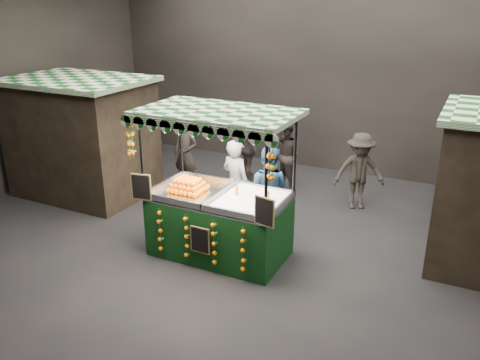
% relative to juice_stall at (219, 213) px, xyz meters
% --- Properties ---
extents(ground, '(12.00, 12.00, 0.00)m').
position_rel_juice_stall_xyz_m(ground, '(0.28, 0.25, -0.79)').
color(ground, black).
rests_on(ground, ground).
extents(market_hall, '(12.10, 10.10, 5.05)m').
position_rel_juice_stall_xyz_m(market_hall, '(0.28, 0.25, 2.59)').
color(market_hall, black).
rests_on(market_hall, ground).
extents(neighbour_stall_left, '(3.00, 2.20, 2.60)m').
position_rel_juice_stall_xyz_m(neighbour_stall_left, '(-4.12, 1.25, 0.52)').
color(neighbour_stall_left, black).
rests_on(neighbour_stall_left, ground).
extents(juice_stall, '(2.63, 1.55, 2.55)m').
position_rel_juice_stall_xyz_m(juice_stall, '(0.00, 0.00, 0.00)').
color(juice_stall, black).
rests_on(juice_stall, ground).
extents(vendor_grey, '(0.73, 0.58, 1.76)m').
position_rel_juice_stall_xyz_m(vendor_grey, '(-0.26, 1.16, 0.09)').
color(vendor_grey, gray).
rests_on(vendor_grey, ground).
extents(vendor_blue, '(0.86, 0.69, 1.70)m').
position_rel_juice_stall_xyz_m(vendor_blue, '(0.39, 1.18, 0.06)').
color(vendor_blue, navy).
rests_on(vendor_blue, ground).
extents(shopper_0, '(0.66, 0.46, 1.72)m').
position_rel_juice_stall_xyz_m(shopper_0, '(-2.16, 2.38, 0.07)').
color(shopper_0, black).
rests_on(shopper_0, ground).
extents(shopper_1, '(1.02, 0.97, 1.65)m').
position_rel_juice_stall_xyz_m(shopper_1, '(-0.10, 3.27, 0.03)').
color(shopper_1, black).
rests_on(shopper_1, ground).
extents(shopper_2, '(0.97, 0.90, 1.60)m').
position_rel_juice_stall_xyz_m(shopper_2, '(-1.17, 3.63, 0.01)').
color(shopper_2, '#2D2724').
rests_on(shopper_2, ground).
extents(shopper_3, '(1.22, 1.02, 1.64)m').
position_rel_juice_stall_xyz_m(shopper_3, '(1.64, 3.09, 0.03)').
color(shopper_3, '#282421').
rests_on(shopper_3, ground).
extents(shopper_4, '(1.04, 0.81, 1.89)m').
position_rel_juice_stall_xyz_m(shopper_4, '(-4.06, 3.34, 0.15)').
color(shopper_4, '#292421').
rests_on(shopper_4, ground).
extents(shopper_5, '(1.08, 1.72, 1.77)m').
position_rel_juice_stall_xyz_m(shopper_5, '(3.50, 3.53, 0.09)').
color(shopper_5, '#2B2623').
rests_on(shopper_5, ground).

